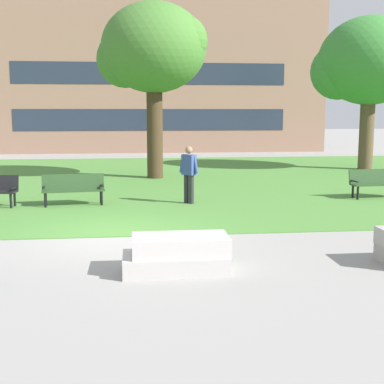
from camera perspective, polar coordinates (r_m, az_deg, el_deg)
ground_plane at (r=11.95m, az=-7.99°, el=-4.82°), size 140.00×140.00×0.00m
grass_lawn at (r=21.80m, az=-7.30°, el=1.30°), size 40.00×20.00×0.02m
concrete_block_left at (r=9.29m, az=-1.55°, el=-6.70°), size 1.82×0.90×0.64m
park_bench_near_left at (r=18.06m, az=19.14°, el=1.07°), size 1.84×0.69×0.90m
park_bench_far_left at (r=16.10m, az=-12.54°, el=0.48°), size 1.85×0.74×0.90m
tree_far_right at (r=22.25m, az=-4.22°, el=14.85°), size 4.44×4.23×7.06m
tree_near_left at (r=26.74m, az=18.32°, el=12.97°), size 5.01×4.77×7.08m
person_bystander_near_lawn at (r=15.93m, az=-0.33°, el=2.22°), size 0.58×0.48×1.71m
building_facade_distant at (r=36.23m, az=-4.43°, el=12.49°), size 23.74×1.03×10.46m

